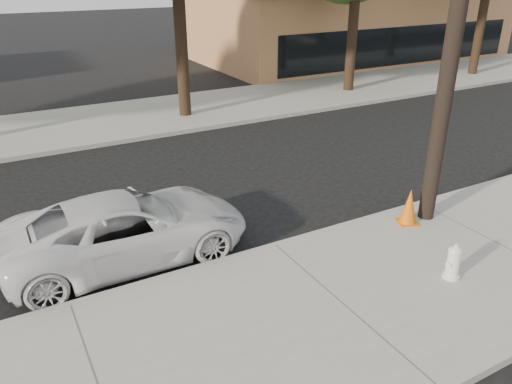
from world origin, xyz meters
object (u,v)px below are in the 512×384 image
utility_pole (460,1)px  fire_hydrant (453,263)px  traffic_cone (409,207)px  police_cruiser (127,228)px

utility_pole → fire_hydrant: bearing=-125.7°
utility_pole → fire_hydrant: utility_pole is taller
traffic_cone → fire_hydrant: bearing=-113.2°
fire_hydrant → traffic_cone: (0.83, 1.94, 0.08)m
utility_pole → fire_hydrant: size_ratio=14.01×
police_cruiser → traffic_cone: size_ratio=5.92×
police_cruiser → fire_hydrant: size_ratio=7.38×
utility_pole → traffic_cone: 4.20m
fire_hydrant → traffic_cone: size_ratio=0.80×
utility_pole → police_cruiser: utility_pole is taller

